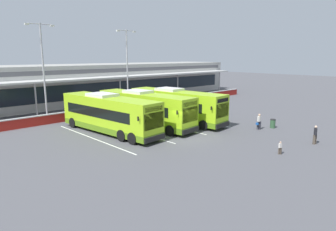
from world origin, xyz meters
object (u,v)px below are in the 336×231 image
at_px(lamp_post_west, 43,65).
at_px(lamp_post_centre, 127,64).
at_px(pedestrian_child, 280,147).
at_px(coach_bus_left_centre, 145,110).
at_px(coach_bus_centre, 176,106).
at_px(pedestrian_with_handbag, 259,121).
at_px(litter_bin, 273,123).
at_px(coach_bus_leftmost, 109,115).
at_px(pedestrian_in_dark_coat, 315,134).

height_order(lamp_post_west, lamp_post_centre, same).
distance_m(pedestrian_child, lamp_post_centre, 26.48).
relative_size(coach_bus_left_centre, coach_bus_centre, 1.00).
distance_m(pedestrian_with_handbag, litter_bin, 1.83).
height_order(coach_bus_leftmost, coach_bus_centre, same).
xyz_separation_m(coach_bus_left_centre, pedestrian_with_handbag, (7.41, -9.19, -0.93)).
bearing_deg(pedestrian_with_handbag, pedestrian_child, -139.34).
distance_m(pedestrian_in_dark_coat, lamp_post_centre, 26.81).
relative_size(coach_bus_leftmost, litter_bin, 13.25).
height_order(coach_bus_leftmost, lamp_post_west, lamp_post_west).
bearing_deg(coach_bus_leftmost, litter_bin, -37.47).
bearing_deg(coach_bus_centre, pedestrian_with_handbag, -67.51).
bearing_deg(coach_bus_centre, pedestrian_in_dark_coat, -81.15).
relative_size(pedestrian_with_handbag, lamp_post_west, 0.15).
xyz_separation_m(lamp_post_west, litter_bin, (15.07, -20.65, -5.82)).
bearing_deg(litter_bin, pedestrian_child, -149.77).
distance_m(coach_bus_leftmost, pedestrian_child, 15.69).
distance_m(coach_bus_centre, pedestrian_child, 13.76).
xyz_separation_m(coach_bus_leftmost, lamp_post_west, (-1.81, 10.50, 4.50)).
xyz_separation_m(coach_bus_left_centre, lamp_post_west, (-6.00, 10.80, 4.50)).
bearing_deg(lamp_post_centre, litter_bin, -82.02).
distance_m(coach_bus_left_centre, litter_bin, 13.46).
relative_size(pedestrian_with_handbag, litter_bin, 1.74).
height_order(pedestrian_with_handbag, lamp_post_centre, lamp_post_centre).
distance_m(coach_bus_left_centre, pedestrian_in_dark_coat, 16.32).
bearing_deg(lamp_post_centre, coach_bus_left_centre, -118.71).
relative_size(pedestrian_in_dark_coat, pedestrian_child, 1.61).
xyz_separation_m(lamp_post_centre, litter_bin, (2.95, -21.03, -5.82)).
relative_size(pedestrian_child, litter_bin, 1.08).
distance_m(coach_bus_left_centre, pedestrian_with_handbag, 11.84).
xyz_separation_m(pedestrian_with_handbag, lamp_post_west, (-13.41, 19.99, 5.43)).
bearing_deg(coach_bus_centre, coach_bus_left_centre, 168.75).
relative_size(lamp_post_centre, litter_bin, 11.83).
xyz_separation_m(coach_bus_leftmost, pedestrian_child, (5.69, -14.57, -1.24)).
bearing_deg(coach_bus_left_centre, pedestrian_child, -83.98).
height_order(coach_bus_left_centre, pedestrian_in_dark_coat, coach_bus_left_centre).
height_order(coach_bus_left_centre, litter_bin, coach_bus_left_centre).
distance_m(pedestrian_child, lamp_post_west, 26.78).
distance_m(coach_bus_leftmost, coach_bus_centre, 8.19).
relative_size(pedestrian_child, lamp_post_west, 0.09).
height_order(coach_bus_leftmost, lamp_post_centre, lamp_post_centre).
distance_m(coach_bus_left_centre, coach_bus_centre, 4.01).
bearing_deg(pedestrian_child, coach_bus_leftmost, 111.34).
relative_size(coach_bus_left_centre, litter_bin, 13.25).
bearing_deg(pedestrian_with_handbag, pedestrian_in_dark_coat, -101.98).
relative_size(coach_bus_leftmost, coach_bus_centre, 1.00).
height_order(coach_bus_left_centre, lamp_post_centre, lamp_post_centre).
relative_size(pedestrian_in_dark_coat, lamp_post_centre, 0.15).
bearing_deg(coach_bus_centre, coach_bus_leftmost, 172.39).
distance_m(pedestrian_in_dark_coat, lamp_post_west, 29.11).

